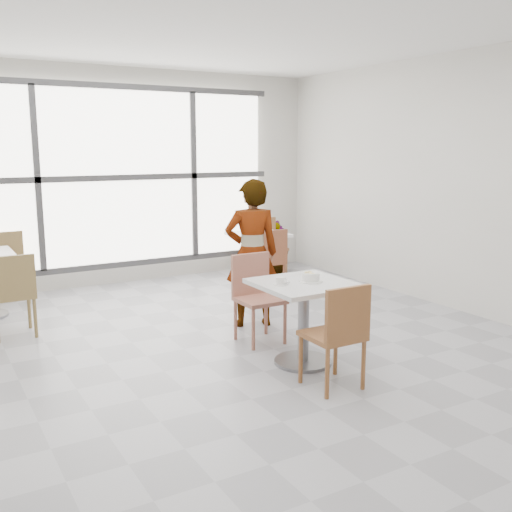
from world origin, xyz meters
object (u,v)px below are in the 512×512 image
bg_table_right (258,252)px  bg_chair_left_near (13,290)px  chair_near (339,330)px  chair_far (256,291)px  plant_right (273,246)px  oatmeal_bowl (311,277)px  bg_chair_right_near (269,257)px  main_table (304,307)px  bg_chair_left_far (8,262)px  bg_chair_right_far (267,243)px  person (252,253)px  coffee_cup (281,281)px

bg_table_right → bg_chair_left_near: size_ratio=0.86×
chair_near → chair_far: same height
plant_right → oatmeal_bowl: bearing=-117.1°
bg_chair_right_near → plant_right: bg_chair_right_near is taller
main_table → bg_chair_left_near: (-2.13, 2.07, -0.02)m
bg_chair_left_far → bg_chair_right_far: bearing=-6.2°
person → oatmeal_bowl: bearing=103.1°
bg_chair_right_far → plant_right: bearing=38.5°
bg_chair_left_near → bg_chair_right_near: size_ratio=1.00×
person → bg_chair_right_far: 2.49m
person → chair_far: bearing=83.1°
bg_table_right → bg_chair_right_far: bearing=48.3°
oatmeal_bowl → plant_right: bearing=62.9°
chair_near → plant_right: 4.48m
chair_near → oatmeal_bowl: (0.15, 0.60, 0.29)m
bg_chair_right_far → bg_chair_left_near: bearing=-162.4°
person → bg_chair_left_far: person is taller
chair_far → main_table: bearing=-87.2°
bg_chair_right_far → bg_chair_right_near: bearing=-120.1°
main_table → oatmeal_bowl: 0.28m
chair_far → person: person is taller
bg_chair_left_far → oatmeal_bowl: bearing=-61.0°
chair_near → bg_chair_left_far: size_ratio=1.00×
bg_table_right → bg_chair_left_far: size_ratio=0.86×
chair_near → oatmeal_bowl: chair_near is taller
chair_near → person: person is taller
chair_near → bg_chair_left_far: (-1.87, 4.26, 0.00)m
coffee_cup → main_table: bearing=-5.8°
bg_chair_left_near → bg_chair_left_far: 1.58m
person → bg_chair_left_near: (-2.30, 0.84, -0.30)m
bg_chair_left_far → plant_right: (3.79, -0.21, -0.08)m
bg_table_right → bg_chair_left_near: 3.35m
bg_chair_left_near → bg_chair_right_near: 3.16m
bg_chair_right_near → plant_right: 1.40m
coffee_cup → bg_chair_right_near: (1.26, 2.25, -0.28)m
bg_chair_left_far → bg_table_right: bearing=-15.8°
main_table → oatmeal_bowl: (0.06, -0.02, 0.27)m
chair_far → bg_chair_right_near: size_ratio=1.00×
oatmeal_bowl → person: bearing=84.7°
bg_chair_left_near → plant_right: bearing=-161.0°
oatmeal_bowl → bg_chair_right_near: (0.97, 2.29, -0.29)m
coffee_cup → chair_near: bearing=-78.1°
coffee_cup → person: size_ratio=0.10×
bg_chair_left_near → plant_right: 4.18m
chair_far → bg_chair_left_far: size_ratio=1.00×
oatmeal_bowl → bg_table_right: 2.99m
plant_right → bg_table_right: bearing=-134.7°
coffee_cup → bg_chair_left_near: size_ratio=0.18×
bg_chair_left_near → bg_chair_right_near: bearing=-176.2°
main_table → coffee_cup: (-0.23, 0.02, 0.26)m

